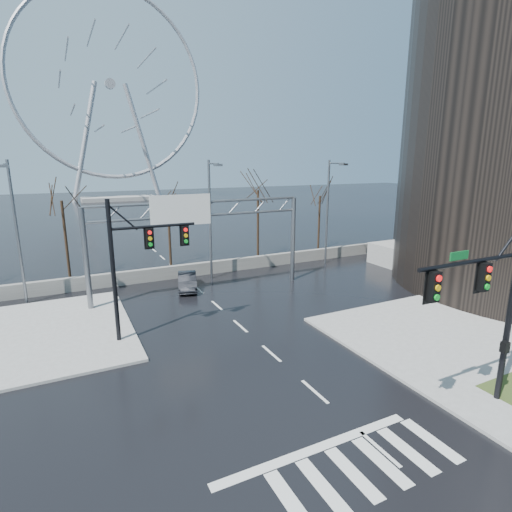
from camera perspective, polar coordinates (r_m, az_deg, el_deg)
ground at (r=18.74m, az=8.39°, el=-18.61°), size 260.00×260.00×0.00m
sidewalk_right_ext at (r=26.30m, az=24.28°, el=-9.77°), size 12.00×10.00×0.15m
sidewalk_far at (r=26.83m, az=-28.45°, el=-9.77°), size 10.00×12.00×0.15m
barrier_wall at (r=35.46m, az=-10.25°, el=-2.09°), size 52.00×0.50×1.10m
signal_mast_near at (r=17.69m, az=30.70°, el=-5.03°), size 5.52×0.41×8.00m
signal_mast_far at (r=22.71m, az=-17.02°, el=-0.06°), size 4.72×0.41×8.00m
sign_gantry at (r=29.65m, az=-8.56°, el=4.12°), size 16.36×0.40×7.60m
streetlight_left at (r=31.45m, az=-31.17°, el=4.16°), size 0.50×2.55×10.00m
streetlight_mid at (r=33.31m, az=-6.41°, el=6.42°), size 0.50×2.55×10.00m
streetlight_right at (r=39.05m, az=10.49°, el=7.30°), size 0.50×2.55×10.00m
tree_left at (r=36.62m, az=-25.92°, el=5.93°), size 3.75×3.75×7.50m
tree_center at (r=38.84m, az=-12.42°, el=6.12°), size 3.25×3.25×6.50m
tree_right at (r=40.92m, az=0.28°, el=8.26°), size 3.90×3.90×7.80m
tree_far_right at (r=45.55m, az=9.10°, el=7.60°), size 3.40×3.40×6.80m
ferris_wheel at (r=110.06m, az=-20.05°, el=21.14°), size 45.00×6.00×50.91m
car at (r=32.02m, az=-9.80°, el=-3.55°), size 2.41×4.25×1.32m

